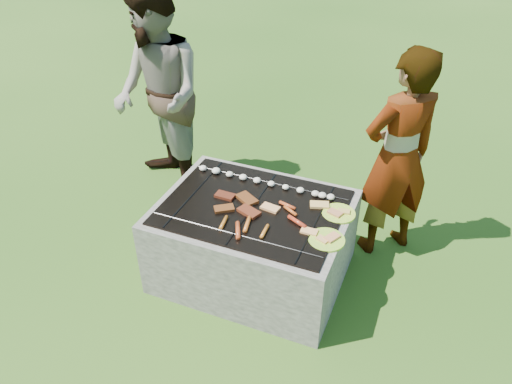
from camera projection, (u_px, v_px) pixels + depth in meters
lawn at (253, 272)px, 3.76m from camera, size 60.00×60.00×0.00m
fire_pit at (253, 243)px, 3.60m from camera, size 1.30×1.00×0.62m
mushrooms at (266, 182)px, 3.63m from camera, size 1.06×0.06×0.04m
pork_slabs at (239, 204)px, 3.42m from camera, size 0.39×0.31×0.02m
sausages at (262, 222)px, 3.25m from camera, size 0.54×0.49×0.03m
bread_on_grate at (299, 212)px, 3.35m from camera, size 0.44×0.39×0.02m
plate_far at (338, 213)px, 3.35m from camera, size 0.24×0.24×0.03m
plate_near at (327, 240)px, 3.13m from camera, size 0.31×0.31×0.03m
cook at (398, 157)px, 3.56m from camera, size 0.70×0.69×1.63m
bystander at (158, 96)px, 4.19m from camera, size 1.13×1.11×1.84m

